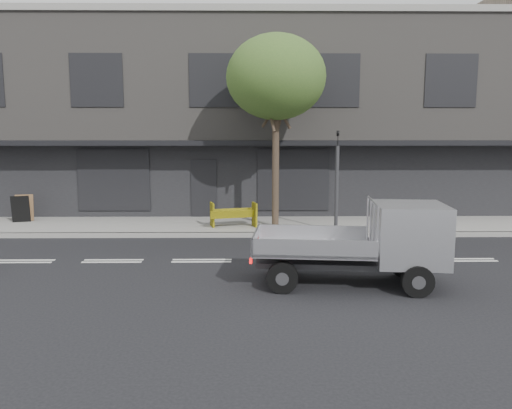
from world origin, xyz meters
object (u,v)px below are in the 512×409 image
object	(u,v)px
construction_barrier	(233,215)
sandwich_board	(21,209)
street_tree	(276,78)
flatbed_ute	(391,237)
traffic_light_pole	(337,187)

from	to	relation	value
construction_barrier	sandwich_board	distance (m)	7.94
street_tree	flatbed_ute	size ratio (longest dim) A/B	1.54
sandwich_board	construction_barrier	bearing A→B (deg)	-23.76
street_tree	traffic_light_pole	size ratio (longest dim) A/B	1.93
sandwich_board	flatbed_ute	bearing A→B (deg)	-47.57
traffic_light_pole	flatbed_ute	bearing A→B (deg)	-87.11
street_tree	sandwich_board	xyz separation A→B (m)	(-9.34, 0.89, -4.63)
street_tree	traffic_light_pole	xyz separation A→B (m)	(2.00, -0.85, -3.63)
traffic_light_pole	construction_barrier	xyz separation A→B (m)	(-3.48, 0.59, -1.06)
flatbed_ute	sandwich_board	size ratio (longest dim) A/B	4.40
traffic_light_pole	flatbed_ute	xyz separation A→B (m)	(0.28, -5.56, -0.53)
street_tree	sandwich_board	size ratio (longest dim) A/B	6.78
street_tree	traffic_light_pole	distance (m)	4.23
flatbed_ute	street_tree	bearing A→B (deg)	115.53
traffic_light_pole	flatbed_ute	distance (m)	5.60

